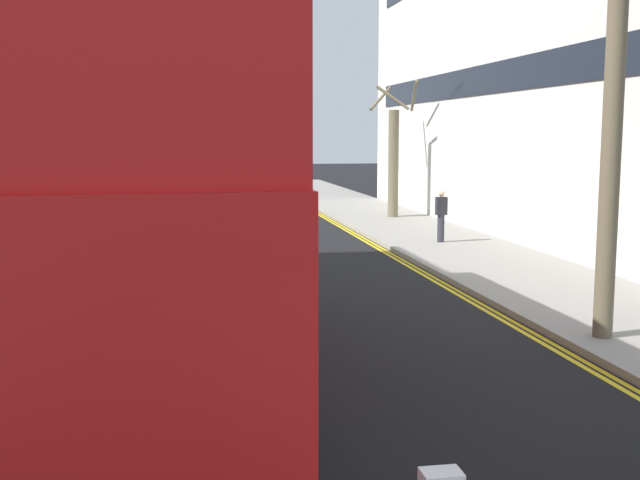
% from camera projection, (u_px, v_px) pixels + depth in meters
% --- Properties ---
extents(sidewalk_right, '(4.00, 80.00, 0.14)m').
position_uv_depth(sidewalk_right, '(530.00, 278.00, 18.88)').
color(sidewalk_right, gray).
rests_on(sidewalk_right, ground).
extents(kerb_line_outer, '(0.10, 56.00, 0.01)m').
position_uv_depth(kerb_line_outer, '(478.00, 302.00, 16.57)').
color(kerb_line_outer, yellow).
rests_on(kerb_line_outer, ground).
extents(kerb_line_inner, '(0.10, 56.00, 0.01)m').
position_uv_depth(kerb_line_inner, '(471.00, 302.00, 16.54)').
color(kerb_line_inner, yellow).
rests_on(kerb_line_inner, ground).
extents(double_decker_bus_away, '(2.85, 10.82, 5.64)m').
position_uv_depth(double_decker_bus_away, '(164.00, 167.00, 11.29)').
color(double_decker_bus_away, red).
rests_on(double_decker_bus_away, ground).
extents(pedestrian_far, '(0.34, 0.22, 1.62)m').
position_uv_depth(pedestrian_far, '(441.00, 215.00, 24.59)').
color(pedestrian_far, '#2D2D38').
rests_on(pedestrian_far, sidewalk_right).
extents(street_tree_near, '(1.54, 1.44, 6.85)m').
position_uv_depth(street_tree_near, '(613.00, 139.00, 12.74)').
color(street_tree_near, '#6B6047').
rests_on(street_tree_near, sidewalk_right).
extents(street_tree_mid, '(2.00, 1.97, 5.45)m').
position_uv_depth(street_tree_mid, '(394.00, 158.00, 31.96)').
color(street_tree_mid, '#6B6047').
rests_on(street_tree_mid, sidewalk_right).
extents(townhouse_terrace_right, '(10.08, 28.00, 13.94)m').
position_uv_depth(townhouse_terrace_right, '(617.00, 33.00, 27.64)').
color(townhouse_terrace_right, silver).
rests_on(townhouse_terrace_right, ground).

